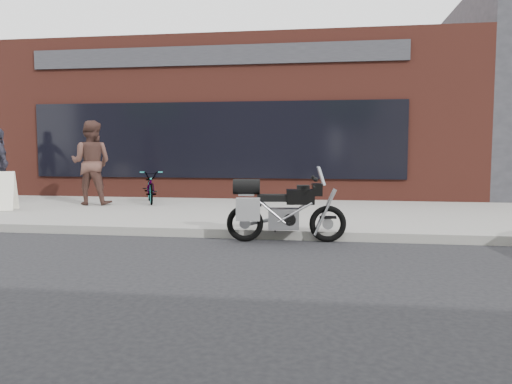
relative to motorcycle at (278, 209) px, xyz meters
name	(u,v)px	position (x,y,z in m)	size (l,w,h in m)	color
ground	(196,325)	(-0.29, -3.83, -0.52)	(120.00, 120.00, 0.00)	black
near_sidewalk	(280,212)	(-0.29, 3.17, -0.44)	(44.00, 6.00, 0.15)	gray
storefront	(245,127)	(-2.29, 10.15, 1.73)	(14.00, 10.07, 4.50)	#5A261D
motorcycle	(278,209)	(0.00, 0.00, 0.00)	(1.90, 0.75, 1.20)	black
bicycle_front	(151,187)	(-3.55, 3.85, 0.03)	(0.52, 1.51, 0.79)	gray
sandwich_sign	(3,191)	(-6.19, 1.99, 0.05)	(0.65, 0.62, 0.84)	white
cafe_patron_left	(91,163)	(-4.79, 3.28, 0.62)	(0.96, 0.75, 1.98)	#4F322A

